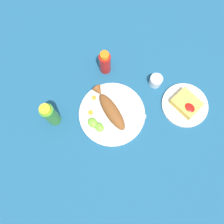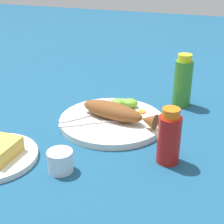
# 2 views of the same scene
# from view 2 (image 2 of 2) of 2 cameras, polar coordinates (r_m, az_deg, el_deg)

# --- Properties ---
(ground_plane) EXTENTS (4.00, 4.00, 0.00)m
(ground_plane) POSITION_cam_2_polar(r_m,az_deg,el_deg) (0.99, -0.00, -1.98)
(ground_plane) COLOR navy
(main_plate) EXTENTS (0.30, 0.30, 0.02)m
(main_plate) POSITION_cam_2_polar(r_m,az_deg,el_deg) (0.99, -0.00, -1.52)
(main_plate) COLOR silver
(main_plate) RESTS_ON ground_plane
(fried_fish) EXTENTS (0.24, 0.10, 0.05)m
(fried_fish) POSITION_cam_2_polar(r_m,az_deg,el_deg) (0.97, 0.71, 0.02)
(fried_fish) COLOR brown
(fried_fish) RESTS_ON main_plate
(fork_near) EXTENTS (0.16, 0.11, 0.00)m
(fork_near) POSITION_cam_2_polar(r_m,az_deg,el_deg) (0.96, -4.10, -1.89)
(fork_near) COLOR silver
(fork_near) RESTS_ON main_plate
(fork_far) EXTENTS (0.13, 0.15, 0.00)m
(fork_far) POSITION_cam_2_polar(r_m,az_deg,el_deg) (1.00, -4.46, -0.70)
(fork_far) COLOR silver
(fork_far) RESTS_ON main_plate
(carrot_slice_near) EXTENTS (0.02, 0.02, 0.00)m
(carrot_slice_near) POSITION_cam_2_polar(r_m,az_deg,el_deg) (0.97, 6.46, -1.71)
(carrot_slice_near) COLOR orange
(carrot_slice_near) RESTS_ON main_plate
(carrot_slice_mid) EXTENTS (0.02, 0.02, 0.00)m
(carrot_slice_mid) POSITION_cam_2_polar(r_m,az_deg,el_deg) (1.03, 4.98, 0.05)
(carrot_slice_mid) COLOR orange
(carrot_slice_mid) RESTS_ON main_plate
(lime_wedge_main) EXTENTS (0.05, 0.04, 0.03)m
(lime_wedge_main) POSITION_cam_2_polar(r_m,az_deg,el_deg) (1.06, 3.04, 1.52)
(lime_wedge_main) COLOR #6BB233
(lime_wedge_main) RESTS_ON main_plate
(lime_wedge_side) EXTENTS (0.04, 0.04, 0.02)m
(lime_wedge_side) POSITION_cam_2_polar(r_m,az_deg,el_deg) (1.06, 1.11, 1.60)
(lime_wedge_side) COLOR #6BB233
(lime_wedge_side) RESTS_ON main_plate
(hot_sauce_bottle_red) EXTENTS (0.05, 0.05, 0.14)m
(hot_sauce_bottle_red) POSITION_cam_2_polar(r_m,az_deg,el_deg) (0.80, 9.47, -4.18)
(hot_sauce_bottle_red) COLOR #B21914
(hot_sauce_bottle_red) RESTS_ON ground_plane
(hot_sauce_bottle_green) EXTENTS (0.06, 0.06, 0.17)m
(hot_sauce_bottle_green) POSITION_cam_2_polar(r_m,az_deg,el_deg) (1.11, 11.69, 4.97)
(hot_sauce_bottle_green) COLOR #3D8428
(hot_sauce_bottle_green) RESTS_ON ground_plane
(salt_cup) EXTENTS (0.06, 0.06, 0.05)m
(salt_cup) POSITION_cam_2_polar(r_m,az_deg,el_deg) (0.79, -8.58, -8.26)
(salt_cup) COLOR silver
(salt_cup) RESTS_ON ground_plane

